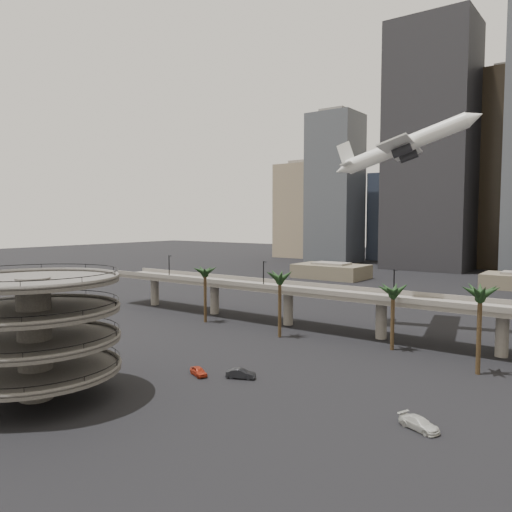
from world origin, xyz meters
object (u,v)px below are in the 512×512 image
Objects in this scene: car_b at (241,374)px; car_a at (199,371)px; overpass at (332,297)px; airborne_jet at (404,146)px; parking_ramp at (34,326)px; car_c at (419,423)px.

car_a is at bearing 89.83° from car_b.
overpass is at bearing 20.59° from car_a.
car_a is (-13.03, -50.40, -38.76)m from airborne_jet.
airborne_jet reaches higher than parking_ramp.
car_c is (20.59, -49.94, -38.71)m from airborne_jet.
car_c is at bearing -119.39° from car_b.
airborne_jet is 7.02× the size of car_b.
overpass reaches higher than car_a.
parking_ramp is at bearing 118.89° from car_b.
airborne_jet reaches higher than overpass.
parking_ramp reaches higher than car_c.
overpass is 39.64m from car_a.
overpass is at bearing 77.57° from parking_ramp.
car_c is at bearing 24.72° from parking_ramp.
airborne_jet is at bearing -32.96° from car_b.
car_a is 33.63m from car_c.
airborne_jet is 6.25× the size of car_c.
airborne_jet is at bearing 46.51° from overpass.
overpass is 35.72m from airborne_jet.
car_c is (27.58, -2.30, -0.01)m from car_b.
airborne_jet is 61.78m from car_b.
parking_ramp is at bearing 135.72° from car_c.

